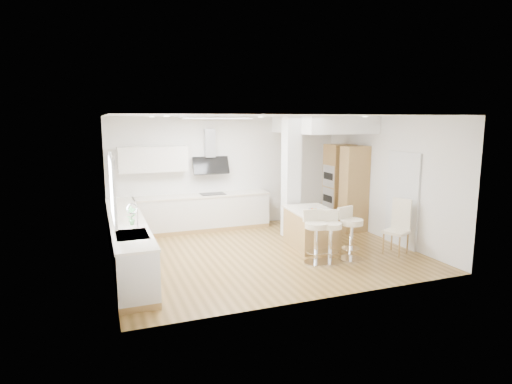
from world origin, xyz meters
name	(u,v)px	position (x,y,z in m)	size (l,w,h in m)	color
ground	(264,252)	(0.00, 0.00, 0.00)	(6.00, 6.00, 0.00)	olive
ceiling	(264,252)	(0.00, 0.00, 0.00)	(6.00, 5.00, 0.02)	white
wall_back	(228,172)	(0.00, 2.50, 1.40)	(6.00, 0.04, 2.80)	silver
wall_left	(108,195)	(-3.00, 0.00, 1.40)	(0.04, 5.00, 2.80)	silver
wall_right	(387,179)	(3.00, 0.00, 1.40)	(0.04, 5.00, 2.80)	silver
skylight	(218,117)	(-0.79, 0.60, 2.77)	(4.10, 2.10, 0.06)	silver
window_left	(112,186)	(-2.96, -0.90, 1.69)	(0.06, 1.28, 1.07)	white
doorway_right	(402,201)	(2.97, -0.60, 1.00)	(0.05, 1.00, 2.10)	#4F453E
counter_left	(127,241)	(-2.70, 0.23, 0.46)	(0.63, 4.50, 1.35)	#A88148
counter_back	(196,203)	(-0.91, 2.22, 0.70)	(3.62, 0.63, 2.50)	#A88148
pillar	(291,177)	(1.05, 0.95, 1.40)	(0.35, 0.35, 2.80)	silver
soffit	(323,125)	(2.10, 1.40, 2.60)	(1.78, 2.20, 0.40)	white
oven_column	(344,187)	(2.68, 1.23, 1.05)	(0.63, 1.21, 2.10)	#A88148
peninsula	(311,228)	(1.10, 0.01, 0.41)	(0.99, 1.41, 0.88)	#A88148
bar_stool_a	(316,234)	(0.66, -0.99, 0.58)	(0.49, 0.49, 1.03)	silver
bar_stool_b	(330,234)	(0.94, -1.05, 0.57)	(0.54, 0.54, 1.01)	silver
bar_stool_c	(350,231)	(1.41, -1.03, 0.58)	(0.58, 0.58, 1.04)	silver
dining_chair	(399,224)	(2.59, -1.00, 0.60)	(0.58, 0.58, 1.13)	#F0E3C3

